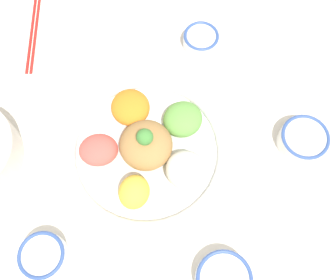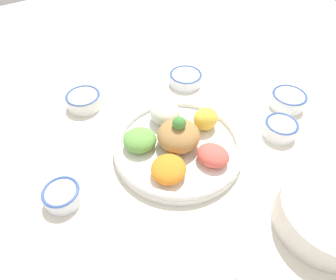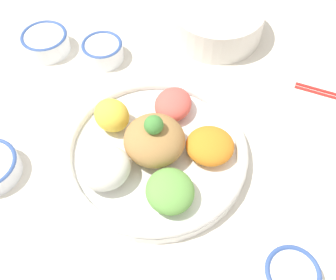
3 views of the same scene
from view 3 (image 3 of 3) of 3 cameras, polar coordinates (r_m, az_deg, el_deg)
name	(u,v)px [view 3 (image 3 of 3)]	position (r m, az deg, el deg)	size (l,w,h in m)	color
ground_plane	(148,159)	(0.72, -2.89, -2.82)	(2.40, 2.40, 0.00)	silver
salad_platter	(154,149)	(0.70, -2.02, -1.37)	(0.33, 0.33, 0.11)	white
rice_bowl_blue	(46,41)	(0.93, -17.34, 13.49)	(0.10, 0.10, 0.04)	white
sauce_bowl_dark	(103,50)	(0.88, -9.45, 12.74)	(0.09, 0.09, 0.04)	white
sauce_bowl_far	(291,275)	(0.64, 17.39, -18.20)	(0.08, 0.08, 0.04)	white
side_serving_bowl	(217,20)	(0.93, 7.17, 16.92)	(0.21, 0.21, 0.07)	silver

